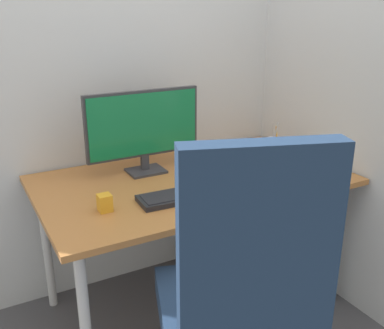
# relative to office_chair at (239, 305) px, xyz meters

# --- Properties ---
(ground_plane) EXTENTS (8.00, 8.00, 0.00)m
(ground_plane) POSITION_rel_office_chair_xyz_m (0.27, 0.79, -0.61)
(ground_plane) COLOR #4C4C51
(wall_back) EXTENTS (2.99, 0.04, 2.80)m
(wall_back) POSITION_rel_office_chair_xyz_m (0.27, 1.24, 0.79)
(wall_back) COLOR silver
(wall_back) RESTS_ON ground_plane
(wall_side_right) EXTENTS (0.04, 2.40, 2.80)m
(wall_side_right) POSITION_rel_office_chair_xyz_m (1.02, 0.56, 0.79)
(wall_side_right) COLOR silver
(wall_side_right) RESTS_ON ground_plane
(desk) EXTENTS (1.43, 0.84, 0.71)m
(desk) POSITION_rel_office_chair_xyz_m (0.27, 0.79, 0.03)
(desk) COLOR #B27038
(desk) RESTS_ON ground_plane
(office_chair) EXTENTS (0.60, 0.66, 1.18)m
(office_chair) POSITION_rel_office_chair_xyz_m (0.00, 0.00, 0.00)
(office_chair) COLOR black
(office_chair) RESTS_ON ground_plane
(filing_cabinet) EXTENTS (0.43, 0.46, 0.54)m
(filing_cabinet) POSITION_rel_office_chair_xyz_m (0.69, 0.85, -0.34)
(filing_cabinet) COLOR #B2B5BA
(filing_cabinet) RESTS_ON ground_plane
(monitor) EXTENTS (0.57, 0.14, 0.40)m
(monitor) POSITION_rel_office_chair_xyz_m (0.11, 0.97, 0.32)
(monitor) COLOR #333338
(monitor) RESTS_ON desk
(keyboard) EXTENTS (0.39, 0.16, 0.03)m
(keyboard) POSITION_rel_office_chair_xyz_m (0.13, 0.60, 0.11)
(keyboard) COLOR black
(keyboard) RESTS_ON desk
(mouse) EXTENTS (0.06, 0.11, 0.03)m
(mouse) POSITION_rel_office_chair_xyz_m (0.52, 0.65, 0.11)
(mouse) COLOR black
(mouse) RESTS_ON desk
(pen_holder) EXTENTS (0.08, 0.08, 0.18)m
(pen_holder) POSITION_rel_office_chair_xyz_m (0.84, 0.89, 0.14)
(pen_holder) COLOR #B2B5BA
(pen_holder) RESTS_ON desk
(notebook) EXTENTS (0.16, 0.17, 0.02)m
(notebook) POSITION_rel_office_chair_xyz_m (0.84, 0.62, 0.11)
(notebook) COLOR silver
(notebook) RESTS_ON desk
(desk_clamp_accessory) EXTENTS (0.05, 0.05, 0.07)m
(desk_clamp_accessory) POSITION_rel_office_chair_xyz_m (-0.20, 0.64, 0.13)
(desk_clamp_accessory) COLOR orange
(desk_clamp_accessory) RESTS_ON desk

